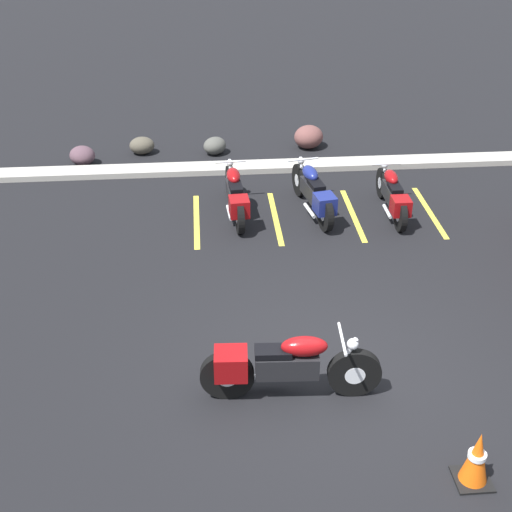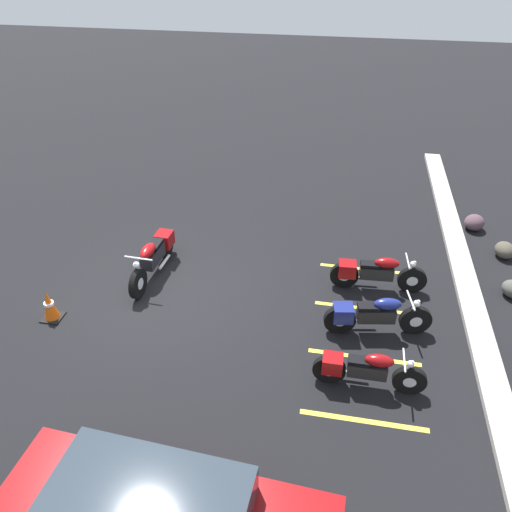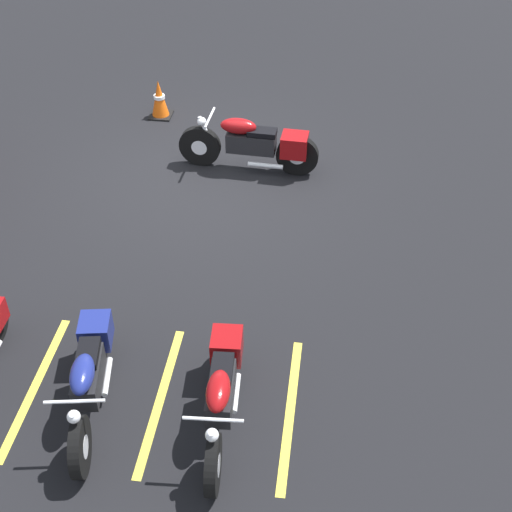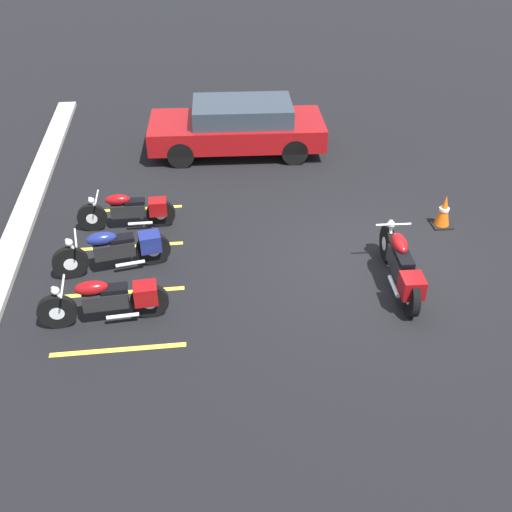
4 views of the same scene
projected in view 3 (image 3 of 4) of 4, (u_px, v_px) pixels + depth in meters
ground at (205, 177)px, 11.38m from camera, size 60.00×60.00×0.00m
motorcycle_maroon_featured at (255, 144)px, 11.26m from camera, size 2.26×0.63×0.89m
parked_bike_0 at (222, 389)px, 7.50m from camera, size 0.59×2.09×0.82m
parked_bike_1 at (90, 373)px, 7.66m from camera, size 0.72×2.10×0.83m
traffic_cone at (159, 99)px, 12.73m from camera, size 0.40×0.40×0.69m
stall_line_0 at (290, 412)px, 7.80m from camera, size 0.10×2.10×0.00m
stall_line_1 at (160, 399)px, 7.95m from camera, size 0.10×2.10×0.00m
stall_line_2 at (35, 385)px, 8.09m from camera, size 0.10×2.10×0.00m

